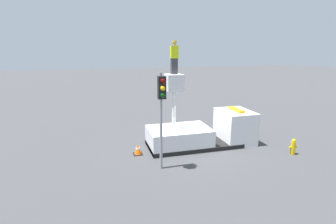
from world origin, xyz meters
The scene contains 6 objects.
ground_plane centered at (0.00, 0.00, 0.00)m, with size 120.00×120.00×0.00m, color #424244.
bucket_truck centered at (0.58, 0.00, 0.79)m, with size 6.27×2.39×4.24m.
worker centered at (-1.22, 0.00, 5.12)m, with size 0.40×0.26×1.75m.
traffic_light_pole centered at (-2.56, -2.50, 3.26)m, with size 0.34×0.57×4.59m.
fire_hydrant centered at (4.72, -2.63, 0.43)m, with size 0.50×0.26×0.88m.
traffic_cone_rear centered at (-3.37, -0.37, 0.29)m, with size 0.49×0.49×0.61m.
Camera 1 is at (-5.34, -13.59, 5.67)m, focal length 28.00 mm.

